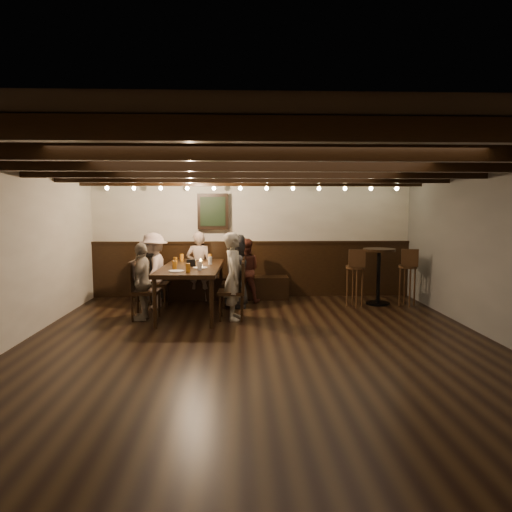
{
  "coord_description": "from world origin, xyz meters",
  "views": [
    {
      "loc": [
        -0.27,
        -5.84,
        1.82
      ],
      "look_at": [
        -0.01,
        1.3,
        1.07
      ],
      "focal_mm": 32.0,
      "sensor_mm": 36.0,
      "label": 1
    }
  ],
  "objects_px": {
    "person_right_near": "(236,271)",
    "bar_stool_right": "(407,285)",
    "chair_left_near": "(156,292)",
    "high_top_table": "(379,268)",
    "dining_table": "(192,270)",
    "person_bench_centre": "(199,266)",
    "bar_stool_left": "(355,285)",
    "person_left_far": "(142,281)",
    "chair_right_far": "(232,302)",
    "chair_left_far": "(145,301)",
    "chair_right_near": "(235,292)",
    "person_bench_left": "(151,272)",
    "person_left_near": "(154,270)",
    "person_bench_right": "(245,271)",
    "person_right_far": "(234,276)"
  },
  "relations": [
    {
      "from": "high_top_table",
      "to": "bar_stool_left",
      "type": "distance_m",
      "value": 0.62
    },
    {
      "from": "person_bench_centre",
      "to": "person_right_near",
      "type": "xyz_separation_m",
      "value": [
        0.73,
        -0.62,
        -0.01
      ]
    },
    {
      "from": "dining_table",
      "to": "high_top_table",
      "type": "distance_m",
      "value": 3.5
    },
    {
      "from": "person_bench_centre",
      "to": "high_top_table",
      "type": "height_order",
      "value": "person_bench_centre"
    },
    {
      "from": "person_bench_left",
      "to": "high_top_table",
      "type": "bearing_deg",
      "value": 177.21
    },
    {
      "from": "chair_left_near",
      "to": "high_top_table",
      "type": "distance_m",
      "value": 4.17
    },
    {
      "from": "chair_left_far",
      "to": "chair_right_far",
      "type": "xyz_separation_m",
      "value": [
        1.44,
        -0.04,
        -0.01
      ]
    },
    {
      "from": "person_left_near",
      "to": "person_right_far",
      "type": "bearing_deg",
      "value": 59.04
    },
    {
      "from": "person_left_far",
      "to": "person_bench_right",
      "type": "bearing_deg",
      "value": 129.29
    },
    {
      "from": "person_bench_right",
      "to": "bar_stool_left",
      "type": "distance_m",
      "value": 2.09
    },
    {
      "from": "chair_right_near",
      "to": "person_left_near",
      "type": "xyz_separation_m",
      "value": [
        -1.47,
        0.04,
        0.4
      ]
    },
    {
      "from": "dining_table",
      "to": "person_bench_centre",
      "type": "relative_size",
      "value": 1.63
    },
    {
      "from": "chair_right_near",
      "to": "person_bench_centre",
      "type": "distance_m",
      "value": 1.02
    },
    {
      "from": "person_bench_left",
      "to": "person_left_near",
      "type": "xyz_separation_m",
      "value": [
        0.14,
        -0.45,
        0.09
      ]
    },
    {
      "from": "person_left_far",
      "to": "person_bench_centre",
      "type": "bearing_deg",
      "value": 153.43
    },
    {
      "from": "chair_right_near",
      "to": "person_left_far",
      "type": "distance_m",
      "value": 1.76
    },
    {
      "from": "dining_table",
      "to": "chair_left_near",
      "type": "height_order",
      "value": "chair_left_near"
    },
    {
      "from": "chair_right_near",
      "to": "person_left_near",
      "type": "height_order",
      "value": "person_left_near"
    },
    {
      "from": "chair_right_far",
      "to": "person_bench_right",
      "type": "bearing_deg",
      "value": -7.6
    },
    {
      "from": "person_bench_right",
      "to": "bar_stool_left",
      "type": "bearing_deg",
      "value": 168.0
    },
    {
      "from": "person_right_near",
      "to": "bar_stool_left",
      "type": "bearing_deg",
      "value": -89.53
    },
    {
      "from": "person_bench_right",
      "to": "person_bench_left",
      "type": "bearing_deg",
      "value": 0.0
    },
    {
      "from": "person_bench_left",
      "to": "person_bench_right",
      "type": "relative_size",
      "value": 0.97
    },
    {
      "from": "person_bench_centre",
      "to": "dining_table",
      "type": "bearing_deg",
      "value": 90.0
    },
    {
      "from": "chair_right_far",
      "to": "bar_stool_right",
      "type": "height_order",
      "value": "bar_stool_right"
    },
    {
      "from": "dining_table",
      "to": "person_right_far",
      "type": "xyz_separation_m",
      "value": [
        0.74,
        -0.47,
        -0.04
      ]
    },
    {
      "from": "chair_left_far",
      "to": "bar_stool_left",
      "type": "xyz_separation_m",
      "value": [
        3.68,
        0.81,
        0.1
      ]
    },
    {
      "from": "dining_table",
      "to": "chair_right_near",
      "type": "distance_m",
      "value": 0.97
    },
    {
      "from": "person_bench_left",
      "to": "person_left_far",
      "type": "xyz_separation_m",
      "value": [
        0.11,
        -1.35,
        0.03
      ]
    },
    {
      "from": "chair_right_far",
      "to": "person_left_far",
      "type": "distance_m",
      "value": 1.51
    },
    {
      "from": "chair_left_far",
      "to": "chair_right_far",
      "type": "distance_m",
      "value": 1.44
    },
    {
      "from": "high_top_table",
      "to": "bar_stool_right",
      "type": "height_order",
      "value": "bar_stool_right"
    },
    {
      "from": "person_left_near",
      "to": "person_bench_left",
      "type": "bearing_deg",
      "value": -161.57
    },
    {
      "from": "high_top_table",
      "to": "dining_table",
      "type": "bearing_deg",
      "value": -170.34
    },
    {
      "from": "dining_table",
      "to": "bar_stool_right",
      "type": "xyz_separation_m",
      "value": [
        3.94,
        0.43,
        -0.36
      ]
    },
    {
      "from": "chair_right_far",
      "to": "high_top_table",
      "type": "relative_size",
      "value": 0.89
    },
    {
      "from": "person_bench_left",
      "to": "person_right_near",
      "type": "distance_m",
      "value": 1.71
    },
    {
      "from": "chair_right_near",
      "to": "person_right_near",
      "type": "xyz_separation_m",
      "value": [
        0.03,
        -0.0,
        0.39
      ]
    },
    {
      "from": "high_top_table",
      "to": "person_right_far",
      "type": "bearing_deg",
      "value": -158.66
    },
    {
      "from": "person_right_near",
      "to": "bar_stool_right",
      "type": "relative_size",
      "value": 1.25
    },
    {
      "from": "person_left_far",
      "to": "person_right_near",
      "type": "bearing_deg",
      "value": 120.96
    },
    {
      "from": "chair_left_near",
      "to": "bar_stool_left",
      "type": "height_order",
      "value": "bar_stool_left"
    },
    {
      "from": "chair_left_far",
      "to": "chair_right_near",
      "type": "distance_m",
      "value": 1.7
    },
    {
      "from": "chair_right_near",
      "to": "high_top_table",
      "type": "bearing_deg",
      "value": -84.96
    },
    {
      "from": "person_bench_centre",
      "to": "chair_right_far",
      "type": "bearing_deg",
      "value": 115.64
    },
    {
      "from": "chair_right_near",
      "to": "person_right_far",
      "type": "height_order",
      "value": "person_right_far"
    },
    {
      "from": "bar_stool_right",
      "to": "bar_stool_left",
      "type": "bearing_deg",
      "value": -166.77
    },
    {
      "from": "chair_right_near",
      "to": "bar_stool_left",
      "type": "distance_m",
      "value": 2.22
    },
    {
      "from": "person_bench_left",
      "to": "bar_stool_right",
      "type": "distance_m",
      "value": 4.85
    },
    {
      "from": "person_bench_left",
      "to": "person_left_far",
      "type": "bearing_deg",
      "value": 96.34
    }
  ]
}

